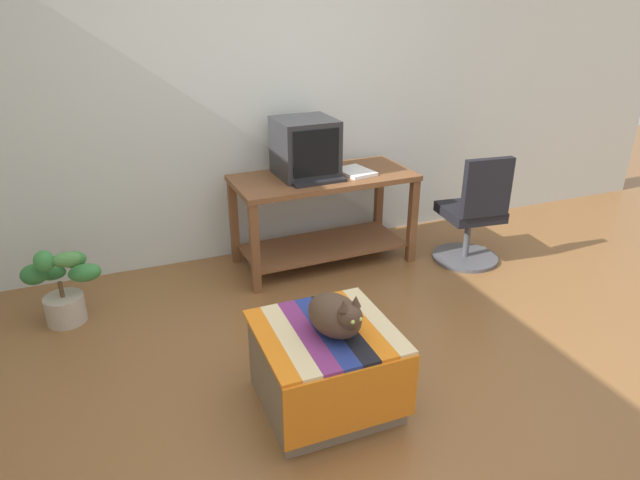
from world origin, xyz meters
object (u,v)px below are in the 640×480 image
(book, at_px, (355,172))
(cat, at_px, (337,315))
(ottoman_with_blanket, at_px, (325,367))
(office_chair, at_px, (473,217))
(desk, at_px, (323,204))
(potted_plant, at_px, (62,288))
(keyboard, at_px, (318,181))
(tv_monitor, at_px, (305,148))

(book, xyz_separation_m, cat, (-0.83, -1.58, -0.18))
(ottoman_with_blanket, xyz_separation_m, office_chair, (1.70, 1.11, 0.16))
(desk, relative_size, potted_plant, 2.52)
(keyboard, bearing_deg, ottoman_with_blanket, -111.88)
(potted_plant, bearing_deg, book, 4.33)
(cat, bearing_deg, desk, 58.62)
(book, height_order, office_chair, office_chair)
(book, height_order, ottoman_with_blanket, book)
(ottoman_with_blanket, distance_m, cat, 0.33)
(book, distance_m, ottoman_with_blanket, 1.83)
(keyboard, height_order, cat, keyboard)
(desk, bearing_deg, ottoman_with_blanket, -113.52)
(keyboard, height_order, potted_plant, keyboard)
(desk, bearing_deg, keyboard, -127.04)
(cat, bearing_deg, tv_monitor, 63.15)
(office_chair, bearing_deg, keyboard, -8.64)
(keyboard, height_order, book, same)
(desk, xyz_separation_m, office_chair, (1.07, -0.45, -0.10))
(desk, distance_m, ottoman_with_blanket, 1.71)
(desk, bearing_deg, cat, -111.77)
(tv_monitor, relative_size, ottoman_with_blanket, 0.65)
(tv_monitor, relative_size, keyboard, 1.10)
(desk, height_order, office_chair, office_chair)
(keyboard, bearing_deg, office_chair, -16.46)
(tv_monitor, height_order, ottoman_with_blanket, tv_monitor)
(cat, xyz_separation_m, office_chair, (1.66, 1.16, -0.17))
(book, bearing_deg, ottoman_with_blanket, -130.41)
(tv_monitor, bearing_deg, keyboard, -84.91)
(office_chair, bearing_deg, tv_monitor, -16.88)
(book, distance_m, office_chair, 0.99)
(ottoman_with_blanket, distance_m, potted_plant, 1.86)
(ottoman_with_blanket, height_order, potted_plant, potted_plant)
(desk, relative_size, ottoman_with_blanket, 2.06)
(cat, bearing_deg, book, 50.77)
(cat, distance_m, office_chair, 2.03)
(cat, xyz_separation_m, potted_plant, (-1.31, 1.41, -0.31))
(tv_monitor, distance_m, potted_plant, 1.91)
(ottoman_with_blanket, bearing_deg, keyboard, 69.80)
(tv_monitor, xyz_separation_m, keyboard, (0.02, -0.20, -0.20))
(keyboard, relative_size, book, 1.38)
(book, height_order, potted_plant, book)
(tv_monitor, bearing_deg, potted_plant, -173.49)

